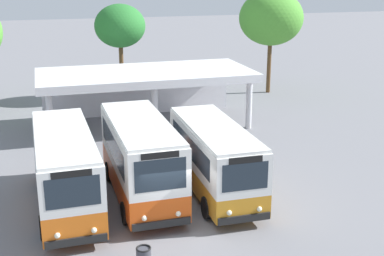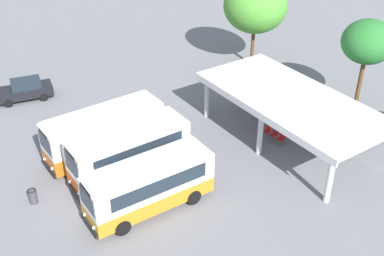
{
  "view_description": "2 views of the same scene",
  "coord_description": "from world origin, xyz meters",
  "px_view_note": "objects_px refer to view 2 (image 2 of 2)",
  "views": [
    {
      "loc": [
        -4.21,
        -16.88,
        9.29
      ],
      "look_at": [
        2.02,
        4.37,
        2.52
      ],
      "focal_mm": 48.44,
      "sensor_mm": 36.0,
      "label": 1
    },
    {
      "loc": [
        21.01,
        -7.06,
        18.09
      ],
      "look_at": [
        0.01,
        7.26,
        2.4
      ],
      "focal_mm": 45.42,
      "sensor_mm": 36.0,
      "label": 2
    }
  ],
  "objects_px": {
    "waiting_chair_end_by_column": "(267,130)",
    "waiting_chair_second_from_end": "(274,134)",
    "city_bus_middle_cream": "(149,184)",
    "parked_car_flank": "(25,90)",
    "waiting_chair_middle_seat": "(281,138)",
    "city_bus_nearest_orange": "(104,131)",
    "city_bus_second_in_row": "(129,152)",
    "litter_bin_apron": "(33,196)"
  },
  "relations": [
    {
      "from": "waiting_chair_end_by_column",
      "to": "waiting_chair_second_from_end",
      "type": "height_order",
      "value": "same"
    },
    {
      "from": "city_bus_middle_cream",
      "to": "parked_car_flank",
      "type": "height_order",
      "value": "city_bus_middle_cream"
    },
    {
      "from": "city_bus_middle_cream",
      "to": "waiting_chair_second_from_end",
      "type": "xyz_separation_m",
      "value": [
        -1.28,
        10.45,
        -1.17
      ]
    },
    {
      "from": "city_bus_middle_cream",
      "to": "waiting_chair_middle_seat",
      "type": "relative_size",
      "value": 8.47
    },
    {
      "from": "parked_car_flank",
      "to": "city_bus_middle_cream",
      "type": "bearing_deg",
      "value": 5.38
    },
    {
      "from": "city_bus_nearest_orange",
      "to": "parked_car_flank",
      "type": "relative_size",
      "value": 1.73
    },
    {
      "from": "city_bus_nearest_orange",
      "to": "parked_car_flank",
      "type": "bearing_deg",
      "value": -169.91
    },
    {
      "from": "parked_car_flank",
      "to": "waiting_chair_second_from_end",
      "type": "relative_size",
      "value": 5.24
    },
    {
      "from": "city_bus_nearest_orange",
      "to": "city_bus_second_in_row",
      "type": "bearing_deg",
      "value": 2.97
    },
    {
      "from": "waiting_chair_middle_seat",
      "to": "litter_bin_apron",
      "type": "xyz_separation_m",
      "value": [
        -3.46,
        -15.71,
        -0.07
      ]
    },
    {
      "from": "parked_car_flank",
      "to": "waiting_chair_second_from_end",
      "type": "height_order",
      "value": "parked_car_flank"
    },
    {
      "from": "parked_car_flank",
      "to": "litter_bin_apron",
      "type": "distance_m",
      "value": 13.05
    },
    {
      "from": "city_bus_nearest_orange",
      "to": "waiting_chair_second_from_end",
      "type": "distance_m",
      "value": 11.34
    },
    {
      "from": "waiting_chair_middle_seat",
      "to": "city_bus_second_in_row",
      "type": "bearing_deg",
      "value": -103.6
    },
    {
      "from": "waiting_chair_second_from_end",
      "to": "waiting_chair_middle_seat",
      "type": "distance_m",
      "value": 0.62
    },
    {
      "from": "city_bus_second_in_row",
      "to": "litter_bin_apron",
      "type": "relative_size",
      "value": 8.1
    },
    {
      "from": "city_bus_middle_cream",
      "to": "parked_car_flank",
      "type": "relative_size",
      "value": 1.62
    },
    {
      "from": "waiting_chair_second_from_end",
      "to": "waiting_chair_middle_seat",
      "type": "bearing_deg",
      "value": 2.95
    },
    {
      "from": "waiting_chair_middle_seat",
      "to": "waiting_chair_second_from_end",
      "type": "bearing_deg",
      "value": -177.05
    },
    {
      "from": "city_bus_middle_cream",
      "to": "city_bus_nearest_orange",
      "type": "bearing_deg",
      "value": 177.27
    },
    {
      "from": "city_bus_middle_cream",
      "to": "waiting_chair_middle_seat",
      "type": "bearing_deg",
      "value": 93.63
    },
    {
      "from": "waiting_chair_middle_seat",
      "to": "parked_car_flank",
      "type": "bearing_deg",
      "value": -142.99
    },
    {
      "from": "parked_car_flank",
      "to": "waiting_chair_end_by_column",
      "type": "relative_size",
      "value": 5.24
    },
    {
      "from": "city_bus_middle_cream",
      "to": "waiting_chair_end_by_column",
      "type": "distance_m",
      "value": 10.59
    },
    {
      "from": "city_bus_nearest_orange",
      "to": "litter_bin_apron",
      "type": "distance_m",
      "value": 6.04
    },
    {
      "from": "parked_car_flank",
      "to": "waiting_chair_second_from_end",
      "type": "xyz_separation_m",
      "value": [
        15.37,
        12.02,
        -0.3
      ]
    },
    {
      "from": "city_bus_middle_cream",
      "to": "waiting_chair_end_by_column",
      "type": "xyz_separation_m",
      "value": [
        -1.89,
        10.35,
        -1.17
      ]
    },
    {
      "from": "city_bus_second_in_row",
      "to": "waiting_chair_middle_seat",
      "type": "xyz_separation_m",
      "value": [
        2.43,
        10.03,
        -1.34
      ]
    },
    {
      "from": "city_bus_nearest_orange",
      "to": "waiting_chair_second_from_end",
      "type": "bearing_deg",
      "value": 64.23
    },
    {
      "from": "waiting_chair_end_by_column",
      "to": "city_bus_nearest_orange",
      "type": "bearing_deg",
      "value": -113.09
    },
    {
      "from": "waiting_chair_end_by_column",
      "to": "city_bus_second_in_row",
      "type": "bearing_deg",
      "value": -96.9
    },
    {
      "from": "waiting_chair_middle_seat",
      "to": "litter_bin_apron",
      "type": "height_order",
      "value": "litter_bin_apron"
    },
    {
      "from": "waiting_chair_end_by_column",
      "to": "waiting_chair_middle_seat",
      "type": "relative_size",
      "value": 1.0
    },
    {
      "from": "waiting_chair_middle_seat",
      "to": "waiting_chair_end_by_column",
      "type": "bearing_deg",
      "value": -173.98
    },
    {
      "from": "city_bus_nearest_orange",
      "to": "city_bus_middle_cream",
      "type": "distance_m",
      "value": 6.19
    },
    {
      "from": "city_bus_middle_cream",
      "to": "waiting_chair_second_from_end",
      "type": "bearing_deg",
      "value": 96.98
    },
    {
      "from": "city_bus_second_in_row",
      "to": "city_bus_middle_cream",
      "type": "distance_m",
      "value": 3.13
    },
    {
      "from": "waiting_chair_end_by_column",
      "to": "litter_bin_apron",
      "type": "height_order",
      "value": "litter_bin_apron"
    },
    {
      "from": "city_bus_nearest_orange",
      "to": "city_bus_second_in_row",
      "type": "height_order",
      "value": "city_bus_second_in_row"
    },
    {
      "from": "city_bus_second_in_row",
      "to": "waiting_chair_second_from_end",
      "type": "height_order",
      "value": "city_bus_second_in_row"
    },
    {
      "from": "city_bus_second_in_row",
      "to": "waiting_chair_middle_seat",
      "type": "height_order",
      "value": "city_bus_second_in_row"
    },
    {
      "from": "city_bus_second_in_row",
      "to": "waiting_chair_second_from_end",
      "type": "bearing_deg",
      "value": 79.73
    }
  ]
}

